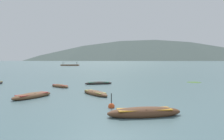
{
  "coord_description": "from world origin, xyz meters",
  "views": [
    {
      "loc": [
        1.8,
        -5.06,
        3.29
      ],
      "look_at": [
        3.46,
        51.66,
        0.74
      ],
      "focal_mm": 35.48,
      "sensor_mm": 36.0,
      "label": 1
    }
  ],
  "objects_px": {
    "rowboat_1": "(144,113)",
    "rowboat_6": "(32,96)",
    "rowboat_3": "(95,93)",
    "mooring_buoy": "(111,106)",
    "ferry_0": "(70,65)",
    "rowboat_0": "(60,86)",
    "rowboat_2": "(99,83)"
  },
  "relations": [
    {
      "from": "rowboat_2",
      "to": "rowboat_6",
      "type": "relative_size",
      "value": 0.95
    },
    {
      "from": "rowboat_1",
      "to": "mooring_buoy",
      "type": "xyz_separation_m",
      "value": [
        -1.88,
        2.34,
        -0.1
      ]
    },
    {
      "from": "rowboat_6",
      "to": "ferry_0",
      "type": "height_order",
      "value": "ferry_0"
    },
    {
      "from": "rowboat_1",
      "to": "rowboat_6",
      "type": "distance_m",
      "value": 10.92
    },
    {
      "from": "rowboat_1",
      "to": "rowboat_3",
      "type": "distance_m",
      "value": 8.75
    },
    {
      "from": "rowboat_0",
      "to": "mooring_buoy",
      "type": "height_order",
      "value": "mooring_buoy"
    },
    {
      "from": "rowboat_6",
      "to": "mooring_buoy",
      "type": "relative_size",
      "value": 3.59
    },
    {
      "from": "rowboat_3",
      "to": "rowboat_6",
      "type": "distance_m",
      "value": 5.63
    },
    {
      "from": "mooring_buoy",
      "to": "rowboat_2",
      "type": "bearing_deg",
      "value": 95.23
    },
    {
      "from": "rowboat_0",
      "to": "mooring_buoy",
      "type": "bearing_deg",
      "value": -63.21
    },
    {
      "from": "rowboat_2",
      "to": "rowboat_6",
      "type": "distance_m",
      "value": 11.91
    },
    {
      "from": "rowboat_3",
      "to": "mooring_buoy",
      "type": "xyz_separation_m",
      "value": [
        1.39,
        -5.79,
        -0.05
      ]
    },
    {
      "from": "rowboat_1",
      "to": "rowboat_2",
      "type": "distance_m",
      "value": 17.52
    },
    {
      "from": "rowboat_2",
      "to": "rowboat_3",
      "type": "distance_m",
      "value": 9.1
    },
    {
      "from": "rowboat_2",
      "to": "rowboat_3",
      "type": "xyz_separation_m",
      "value": [
        -0.02,
        -9.1,
        0.01
      ]
    },
    {
      "from": "rowboat_0",
      "to": "rowboat_6",
      "type": "bearing_deg",
      "value": -96.82
    },
    {
      "from": "rowboat_2",
      "to": "ferry_0",
      "type": "height_order",
      "value": "ferry_0"
    },
    {
      "from": "rowboat_0",
      "to": "rowboat_1",
      "type": "xyz_separation_m",
      "value": [
        7.8,
        -14.07,
        0.07
      ]
    },
    {
      "from": "rowboat_3",
      "to": "mooring_buoy",
      "type": "distance_m",
      "value": 5.95
    },
    {
      "from": "rowboat_3",
      "to": "rowboat_6",
      "type": "relative_size",
      "value": 0.99
    },
    {
      "from": "rowboat_3",
      "to": "rowboat_6",
      "type": "bearing_deg",
      "value": -164.56
    },
    {
      "from": "rowboat_3",
      "to": "rowboat_1",
      "type": "bearing_deg",
      "value": -68.12
    },
    {
      "from": "rowboat_0",
      "to": "rowboat_3",
      "type": "bearing_deg",
      "value": -52.65
    },
    {
      "from": "rowboat_1",
      "to": "rowboat_0",
      "type": "bearing_deg",
      "value": 119.0
    },
    {
      "from": "ferry_0",
      "to": "rowboat_0",
      "type": "bearing_deg",
      "value": -81.57
    },
    {
      "from": "rowboat_2",
      "to": "ferry_0",
      "type": "bearing_deg",
      "value": 101.22
    },
    {
      "from": "rowboat_1",
      "to": "mooring_buoy",
      "type": "relative_size",
      "value": 4.02
    },
    {
      "from": "rowboat_6",
      "to": "mooring_buoy",
      "type": "bearing_deg",
      "value": -32.19
    },
    {
      "from": "rowboat_3",
      "to": "mooring_buoy",
      "type": "relative_size",
      "value": 3.55
    },
    {
      "from": "rowboat_1",
      "to": "rowboat_6",
      "type": "xyz_separation_m",
      "value": [
        -8.69,
        6.62,
        -0.04
      ]
    },
    {
      "from": "rowboat_3",
      "to": "rowboat_2",
      "type": "bearing_deg",
      "value": 89.85
    },
    {
      "from": "rowboat_1",
      "to": "rowboat_6",
      "type": "bearing_deg",
      "value": 142.67
    }
  ]
}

